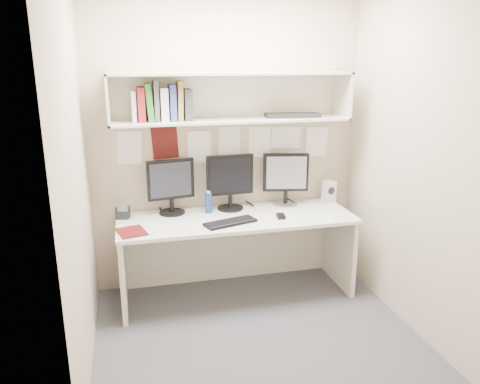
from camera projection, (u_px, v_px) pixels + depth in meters
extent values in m
cube|color=#424247|center=(256.00, 333.00, 3.59)|extent=(2.40, 2.00, 0.01)
cube|color=#B9A68D|center=(227.00, 143.00, 4.16)|extent=(2.40, 0.02, 2.60)
cube|color=#B9A68D|center=(313.00, 213.00, 2.29)|extent=(2.40, 0.02, 2.60)
cube|color=#B9A68D|center=(75.00, 178.00, 2.95)|extent=(0.02, 2.00, 2.60)
cube|color=#B9A68D|center=(412.00, 159.00, 3.50)|extent=(0.02, 2.00, 2.60)
cube|color=silver|center=(237.00, 218.00, 3.99)|extent=(2.00, 0.70, 0.03)
cube|color=beige|center=(229.00, 244.00, 4.40)|extent=(1.96, 0.02, 0.70)
cube|color=beige|center=(232.00, 120.00, 3.92)|extent=(2.00, 0.38, 0.02)
cube|color=beige|center=(232.00, 73.00, 3.81)|extent=(2.00, 0.38, 0.02)
cube|color=beige|center=(227.00, 96.00, 4.03)|extent=(2.00, 0.02, 0.40)
cube|color=beige|center=(108.00, 100.00, 3.64)|extent=(0.02, 0.38, 0.40)
cube|color=beige|center=(342.00, 95.00, 4.09)|extent=(0.02, 0.38, 0.40)
cylinder|color=black|center=(172.00, 212.00, 4.07)|extent=(0.22, 0.22, 0.02)
cylinder|color=black|center=(172.00, 205.00, 4.05)|extent=(0.04, 0.04, 0.11)
cube|color=black|center=(171.00, 179.00, 4.00)|extent=(0.41, 0.11, 0.35)
cube|color=black|center=(171.00, 180.00, 3.98)|extent=(0.35, 0.07, 0.30)
cylinder|color=black|center=(230.00, 208.00, 4.18)|extent=(0.23, 0.23, 0.02)
cylinder|color=black|center=(230.00, 201.00, 4.17)|extent=(0.04, 0.04, 0.12)
cube|color=black|center=(230.00, 175.00, 4.11)|extent=(0.42, 0.06, 0.36)
cube|color=black|center=(230.00, 175.00, 4.09)|extent=(0.37, 0.03, 0.30)
cylinder|color=#A5A5AA|center=(285.00, 204.00, 4.30)|extent=(0.23, 0.23, 0.02)
cylinder|color=black|center=(285.00, 197.00, 4.28)|extent=(0.04, 0.04, 0.11)
cube|color=black|center=(286.00, 172.00, 4.23)|extent=(0.41, 0.12, 0.35)
cube|color=#A6A7AB|center=(286.00, 173.00, 4.21)|extent=(0.35, 0.08, 0.30)
cube|color=black|center=(230.00, 222.00, 3.81)|extent=(0.46, 0.28, 0.02)
cube|color=black|center=(281.00, 216.00, 3.95)|extent=(0.07, 0.11, 0.03)
cube|color=silver|center=(329.00, 191.00, 4.37)|extent=(0.12, 0.12, 0.20)
cylinder|color=black|center=(331.00, 191.00, 4.32)|extent=(0.07, 0.02, 0.07)
cylinder|color=navy|center=(208.00, 203.00, 4.07)|extent=(0.06, 0.06, 0.18)
cylinder|color=white|center=(208.00, 192.00, 4.04)|extent=(0.03, 0.03, 0.02)
cube|color=#53100E|center=(132.00, 232.00, 3.62)|extent=(0.25, 0.28, 0.01)
cube|color=black|center=(123.00, 213.00, 3.93)|extent=(0.13, 0.11, 0.10)
cube|color=#4C6659|center=(122.00, 208.00, 3.87)|extent=(0.08, 0.03, 0.05)
cube|color=silver|center=(134.00, 106.00, 3.71)|extent=(0.03, 0.20, 0.24)
cube|color=maroon|center=(141.00, 104.00, 3.72)|extent=(0.06, 0.20, 0.27)
cube|color=#2C7E2A|center=(149.00, 103.00, 3.74)|extent=(0.05, 0.20, 0.30)
cube|color=#4D4C51|center=(156.00, 101.00, 3.74)|extent=(0.04, 0.20, 0.32)
cube|color=white|center=(164.00, 104.00, 3.77)|extent=(0.06, 0.20, 0.26)
cube|color=#37448A|center=(172.00, 103.00, 3.78)|extent=(0.05, 0.20, 0.29)
cube|color=olive|center=(180.00, 101.00, 3.79)|extent=(0.04, 0.20, 0.32)
cube|color=#38383A|center=(188.00, 104.00, 3.81)|extent=(0.06, 0.20, 0.25)
cube|color=black|center=(292.00, 115.00, 4.03)|extent=(0.48, 0.22, 0.03)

